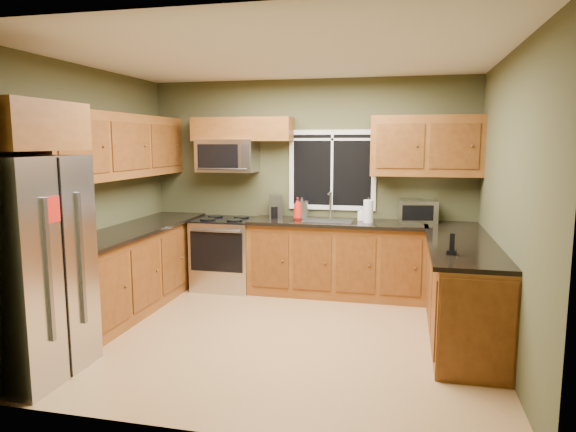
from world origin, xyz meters
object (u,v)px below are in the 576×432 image
at_px(cordless_phone, 452,248).
at_px(kettle, 302,209).
at_px(range, 225,253).
at_px(paper_towel_roll, 368,211).
at_px(soap_bottle_a, 298,209).
at_px(coffee_maker, 275,207).
at_px(toaster_oven, 418,211).
at_px(microwave, 227,156).
at_px(refrigerator, 26,268).
at_px(soap_bottle_b, 362,214).

bearing_deg(cordless_phone, kettle, 133.53).
bearing_deg(range, paper_towel_roll, -0.69).
bearing_deg(soap_bottle_a, coffee_maker, 161.74).
bearing_deg(cordless_phone, paper_towel_roll, 117.11).
height_order(range, soap_bottle_a, soap_bottle_a).
height_order(range, toaster_oven, toaster_oven).
relative_size(microwave, soap_bottle_a, 2.74).
bearing_deg(soap_bottle_a, cordless_phone, -44.44).
bearing_deg(microwave, range, -89.98).
xyz_separation_m(refrigerator, soap_bottle_b, (2.44, 2.91, 0.12)).
bearing_deg(refrigerator, kettle, 59.62).
bearing_deg(microwave, paper_towel_roll, -4.91).
bearing_deg(kettle, cordless_phone, -46.47).
relative_size(kettle, paper_towel_roll, 0.93).
distance_m(microwave, cordless_phone, 3.31).
relative_size(refrigerator, range, 1.92).
relative_size(range, coffee_maker, 3.27).
distance_m(paper_towel_roll, soap_bottle_b, 0.20).
bearing_deg(toaster_oven, refrigerator, -136.88).
xyz_separation_m(toaster_oven, soap_bottle_a, (-1.47, -0.12, 0.00)).
height_order(soap_bottle_b, cordless_phone, cordless_phone).
xyz_separation_m(soap_bottle_b, cordless_phone, (0.93, -1.80, -0.03)).
relative_size(microwave, paper_towel_roll, 2.50).
relative_size(refrigerator, cordless_phone, 9.71).
height_order(range, coffee_maker, coffee_maker).
relative_size(range, soap_bottle_b, 5.57).
height_order(coffee_maker, paper_towel_roll, paper_towel_roll).
bearing_deg(range, soap_bottle_b, 4.62).
distance_m(range, cordless_phone, 3.20).
distance_m(refrigerator, range, 2.89).
distance_m(range, toaster_oven, 2.50).
height_order(kettle, soap_bottle_b, kettle).
height_order(soap_bottle_a, soap_bottle_b, soap_bottle_a).
height_order(microwave, cordless_phone, microwave).
bearing_deg(soap_bottle_b, cordless_phone, -62.64).
distance_m(paper_towel_roll, cordless_phone, 1.84).
xyz_separation_m(coffee_maker, soap_bottle_a, (0.31, -0.10, 0.00)).
bearing_deg(soap_bottle_a, refrigerator, -120.49).
bearing_deg(coffee_maker, soap_bottle_a, -18.26).
bearing_deg(soap_bottle_a, kettle, 63.40).
bearing_deg(soap_bottle_a, range, -178.19).
relative_size(range, soap_bottle_a, 3.38).
xyz_separation_m(range, cordless_phone, (2.68, -1.66, 0.53)).
bearing_deg(coffee_maker, microwave, 179.77).
bearing_deg(coffee_maker, paper_towel_roll, -7.41).
xyz_separation_m(toaster_oven, coffee_maker, (-1.78, -0.01, -0.00)).
xyz_separation_m(microwave, soap_bottle_b, (1.75, 0.01, -0.71)).
xyz_separation_m(kettle, cordless_phone, (1.68, -1.77, -0.07)).
relative_size(microwave, kettle, 2.68).
xyz_separation_m(paper_towel_roll, soap_bottle_a, (-0.88, 0.05, 0.00)).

